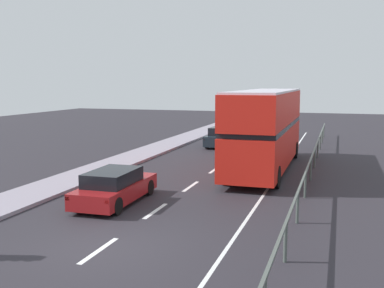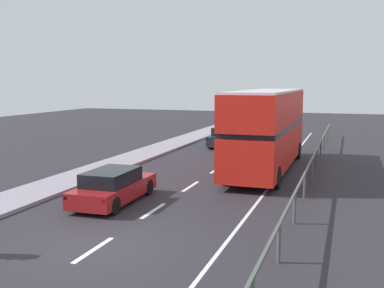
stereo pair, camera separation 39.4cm
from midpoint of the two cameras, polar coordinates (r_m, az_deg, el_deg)
ground_plane at (r=13.87m, az=-11.23°, el=-12.28°), size 74.93×120.00×0.10m
lane_paint_markings at (r=20.90m, az=5.18°, el=-5.19°), size 3.50×46.00×0.01m
bridge_side_railing at (r=20.76m, az=13.63°, el=-3.01°), size 0.10×42.00×1.08m
double_decker_bus_red at (r=24.58m, az=8.65°, el=2.02°), size 2.60×11.46×4.21m
hatchback_car_near at (r=18.13m, az=-10.12°, el=-5.23°), size 1.82×4.46×1.32m
sedan_car_ahead at (r=33.55m, az=3.66°, el=0.89°), size 1.98×4.59×1.42m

